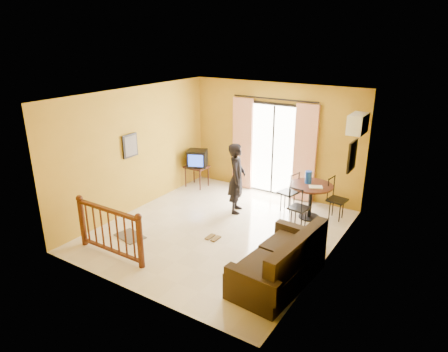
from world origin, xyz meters
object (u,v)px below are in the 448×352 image
Objects in this scene: coffee_table at (304,243)px; dining_table at (311,192)px; sofa at (281,265)px; television at (197,158)px; standing_person at (237,178)px.

dining_table is at bearing 107.64° from coffee_table.
sofa reaches higher than dining_table.
dining_table is 2.68m from sofa.
television is 0.76× the size of coffee_table.
standing_person reaches higher than sofa.
sofa is at bearing -89.45° from coffee_table.
television is at bearing 176.08° from dining_table.
dining_table is 0.58× the size of standing_person.
dining_table is 1.69m from coffee_table.
sofa is 1.24× the size of standing_person.
standing_person is (-2.05, 2.04, 0.46)m from sofa.
sofa is (0.01, -1.05, 0.10)m from coffee_table.
standing_person reaches higher than television.
standing_person is (-2.04, 0.99, 0.56)m from coffee_table.
coffee_table is (0.50, -1.57, -0.38)m from dining_table.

